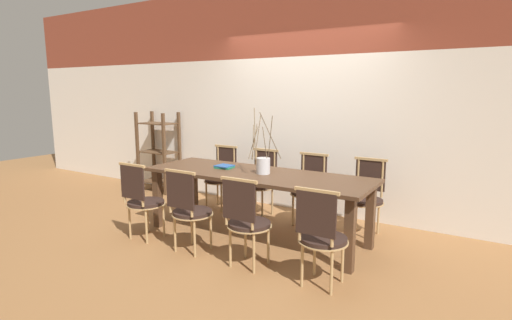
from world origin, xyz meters
The scene contains 14 objects.
ground_plane centered at (0.00, 0.00, 0.00)m, with size 16.00×16.00×0.00m, color olive.
wall_rear centered at (0.00, 1.29, 1.60)m, with size 12.00×0.06×3.20m.
dining_table centered at (0.00, 0.00, 0.67)m, with size 2.69×0.89×0.77m.
chair_near_leftend centered at (-1.06, -0.75, 0.48)m, with size 0.44×0.44×0.91m.
chair_near_left centered at (-0.36, -0.75, 0.48)m, with size 0.44×0.44×0.91m.
chair_near_center centered at (0.36, -0.75, 0.48)m, with size 0.44×0.44×0.91m.
chair_near_right centered at (1.12, -0.75, 0.48)m, with size 0.44×0.44×0.91m.
chair_far_leftend centered at (-1.06, 0.75, 0.48)m, with size 0.44×0.44×0.91m.
chair_far_left centered at (-0.39, 0.75, 0.48)m, with size 0.44×0.44×0.91m.
chair_far_center centered at (0.34, 0.75, 0.48)m, with size 0.44×0.44×0.91m.
chair_far_right centered at (1.07, 0.75, 0.48)m, with size 0.44×0.44×0.91m.
vase_centerpiece centered at (0.09, 0.00, 0.87)m, with size 0.35×0.32×0.74m.
book_stack centered at (-0.48, 0.04, 0.78)m, with size 0.22×0.20×0.03m.
shelving_rack centered at (-2.57, 1.02, 0.67)m, with size 0.67×0.41×1.34m.
Camera 1 is at (2.35, -3.82, 1.70)m, focal length 28.00 mm.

